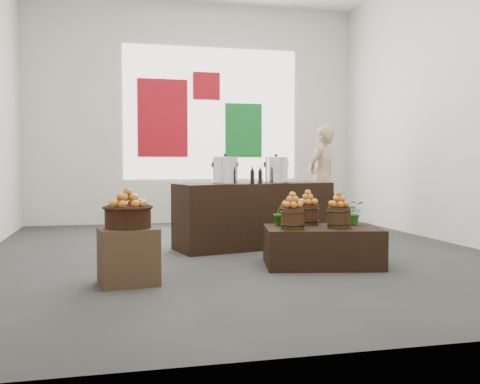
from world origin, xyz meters
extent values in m
plane|color=#353533|center=(0.00, 0.00, 0.00)|extent=(7.00, 7.00, 0.00)
cube|color=silver|center=(0.00, 3.50, 2.00)|extent=(6.00, 0.04, 4.00)
cube|color=white|center=(0.30, 3.48, 2.00)|extent=(3.20, 0.02, 2.40)
cube|color=#A70C17|center=(-0.60, 3.47, 1.90)|extent=(0.90, 0.04, 1.40)
cube|color=#117025|center=(0.90, 3.47, 1.70)|extent=(0.70, 0.04, 1.00)
cube|color=#A70C17|center=(0.20, 3.47, 2.50)|extent=(0.50, 0.04, 0.50)
cube|color=brown|center=(-1.35, -1.44, 0.25)|extent=(0.56, 0.48, 0.51)
cylinder|color=black|center=(-1.35, -1.44, 0.60)|extent=(0.40, 0.40, 0.18)
cube|color=black|center=(0.66, -1.03, 0.21)|extent=(1.30, 0.95, 0.41)
cylinder|color=#3D2810|center=(0.30, -1.12, 0.52)|extent=(0.24, 0.24, 0.22)
cylinder|color=#3D2810|center=(0.80, -1.15, 0.52)|extent=(0.24, 0.24, 0.22)
cylinder|color=#3D2810|center=(0.59, -0.79, 0.52)|extent=(0.24, 0.24, 0.22)
imported|color=#1E5512|center=(1.08, -0.90, 0.54)|extent=(0.30, 0.29, 0.26)
imported|color=#1E5512|center=(0.27, -0.82, 0.56)|extent=(0.20, 0.18, 0.29)
cube|color=black|center=(0.29, 0.36, 0.42)|extent=(2.12, 1.10, 0.83)
cylinder|color=silver|center=(-0.12, 0.26, 0.99)|extent=(0.31, 0.31, 0.31)
cylinder|color=silver|center=(0.60, 0.43, 0.99)|extent=(0.31, 0.31, 0.31)
imported|color=tan|center=(1.81, 1.81, 0.85)|extent=(0.74, 0.68, 1.69)
camera|label=1|loc=(-1.46, -6.26, 1.07)|focal=40.00mm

